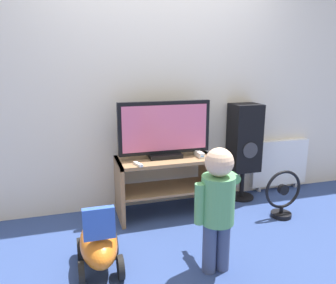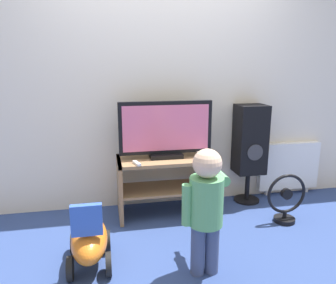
{
  "view_description": "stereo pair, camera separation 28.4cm",
  "coord_description": "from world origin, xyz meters",
  "px_view_note": "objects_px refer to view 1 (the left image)",
  "views": [
    {
      "loc": [
        -0.85,
        -2.7,
        1.46
      ],
      "look_at": [
        0.0,
        0.13,
        0.75
      ],
      "focal_mm": 35.0,
      "sensor_mm": 36.0,
      "label": 1
    },
    {
      "loc": [
        -0.57,
        -2.77,
        1.46
      ],
      "look_at": [
        0.0,
        0.13,
        0.75
      ],
      "focal_mm": 35.0,
      "sensor_mm": 36.0,
      "label": 2
    }
  ],
  "objects_px": {
    "game_console": "(199,154)",
    "remote_primary": "(138,164)",
    "child": "(217,200)",
    "television": "(165,130)",
    "ride_on_toy": "(99,243)",
    "radiator": "(279,163)",
    "floor_fan": "(283,196)",
    "speaker_tower": "(244,140)"
  },
  "relations": [
    {
      "from": "game_console",
      "to": "radiator",
      "type": "distance_m",
      "value": 1.2
    },
    {
      "from": "child",
      "to": "game_console",
      "type": "bearing_deg",
      "value": 75.68
    },
    {
      "from": "child",
      "to": "floor_fan",
      "type": "xyz_separation_m",
      "value": [
        0.98,
        0.59,
        -0.33
      ]
    },
    {
      "from": "television",
      "to": "radiator",
      "type": "bearing_deg",
      "value": 8.31
    },
    {
      "from": "television",
      "to": "radiator",
      "type": "xyz_separation_m",
      "value": [
        1.46,
        0.21,
        -0.52
      ]
    },
    {
      "from": "child",
      "to": "ride_on_toy",
      "type": "relative_size",
      "value": 1.58
    },
    {
      "from": "child",
      "to": "speaker_tower",
      "type": "bearing_deg",
      "value": 53.3
    },
    {
      "from": "radiator",
      "to": "floor_fan",
      "type": "bearing_deg",
      "value": -121.91
    },
    {
      "from": "floor_fan",
      "to": "television",
      "type": "bearing_deg",
      "value": 158.05
    },
    {
      "from": "floor_fan",
      "to": "radiator",
      "type": "bearing_deg",
      "value": 58.09
    },
    {
      "from": "game_console",
      "to": "remote_primary",
      "type": "xyz_separation_m",
      "value": [
        -0.63,
        -0.12,
        -0.01
      ]
    },
    {
      "from": "television",
      "to": "radiator",
      "type": "height_order",
      "value": "television"
    },
    {
      "from": "floor_fan",
      "to": "ride_on_toy",
      "type": "height_order",
      "value": "ride_on_toy"
    },
    {
      "from": "floor_fan",
      "to": "ride_on_toy",
      "type": "bearing_deg",
      "value": -168.98
    },
    {
      "from": "floor_fan",
      "to": "radiator",
      "type": "relative_size",
      "value": 0.66
    },
    {
      "from": "child",
      "to": "speaker_tower",
      "type": "height_order",
      "value": "speaker_tower"
    },
    {
      "from": "child",
      "to": "television",
      "type": "bearing_deg",
      "value": 94.84
    },
    {
      "from": "game_console",
      "to": "ride_on_toy",
      "type": "xyz_separation_m",
      "value": [
        -1.05,
        -0.71,
        -0.39
      ]
    },
    {
      "from": "game_console",
      "to": "radiator",
      "type": "height_order",
      "value": "game_console"
    },
    {
      "from": "game_console",
      "to": "floor_fan",
      "type": "xyz_separation_m",
      "value": [
        0.74,
        -0.36,
        -0.39
      ]
    },
    {
      "from": "ride_on_toy",
      "to": "radiator",
      "type": "relative_size",
      "value": 0.81
    },
    {
      "from": "game_console",
      "to": "ride_on_toy",
      "type": "relative_size",
      "value": 0.31
    },
    {
      "from": "ride_on_toy",
      "to": "floor_fan",
      "type": "bearing_deg",
      "value": 11.02
    },
    {
      "from": "remote_primary",
      "to": "child",
      "type": "distance_m",
      "value": 0.92
    },
    {
      "from": "remote_primary",
      "to": "radiator",
      "type": "height_order",
      "value": "remote_primary"
    },
    {
      "from": "remote_primary",
      "to": "ride_on_toy",
      "type": "bearing_deg",
      "value": -125.34
    },
    {
      "from": "speaker_tower",
      "to": "floor_fan",
      "type": "distance_m",
      "value": 0.71
    },
    {
      "from": "ride_on_toy",
      "to": "game_console",
      "type": "bearing_deg",
      "value": 33.98
    },
    {
      "from": "game_console",
      "to": "floor_fan",
      "type": "height_order",
      "value": "game_console"
    },
    {
      "from": "radiator",
      "to": "ride_on_toy",
      "type": "bearing_deg",
      "value": -155.62
    },
    {
      "from": "television",
      "to": "child",
      "type": "relative_size",
      "value": 0.98
    },
    {
      "from": "remote_primary",
      "to": "radiator",
      "type": "distance_m",
      "value": 1.83
    },
    {
      "from": "game_console",
      "to": "child",
      "type": "bearing_deg",
      "value": -104.32
    },
    {
      "from": "game_console",
      "to": "floor_fan",
      "type": "distance_m",
      "value": 0.91
    },
    {
      "from": "television",
      "to": "speaker_tower",
      "type": "bearing_deg",
      "value": 6.3
    },
    {
      "from": "television",
      "to": "child",
      "type": "xyz_separation_m",
      "value": [
        0.09,
        -1.02,
        -0.3
      ]
    },
    {
      "from": "television",
      "to": "game_console",
      "type": "bearing_deg",
      "value": -11.94
    },
    {
      "from": "child",
      "to": "speaker_tower",
      "type": "distance_m",
      "value": 1.4
    },
    {
      "from": "game_console",
      "to": "remote_primary",
      "type": "relative_size",
      "value": 1.34
    },
    {
      "from": "television",
      "to": "child",
      "type": "bearing_deg",
      "value": -85.16
    },
    {
      "from": "television",
      "to": "ride_on_toy",
      "type": "relative_size",
      "value": 1.55
    },
    {
      "from": "game_console",
      "to": "speaker_tower",
      "type": "bearing_deg",
      "value": 16.11
    }
  ]
}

